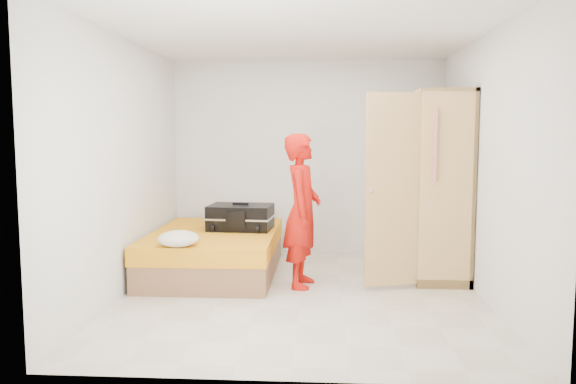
# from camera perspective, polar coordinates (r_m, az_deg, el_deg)

# --- Properties ---
(room) EXTENTS (4.00, 4.02, 2.60)m
(room) POSITION_cam_1_polar(r_m,az_deg,el_deg) (5.57, 1.43, 2.53)
(room) COLOR beige
(room) RESTS_ON ground
(bed) EXTENTS (1.42, 2.02, 0.50)m
(bed) POSITION_cam_1_polar(r_m,az_deg,el_deg) (6.66, -7.43, -6.06)
(bed) COLOR brown
(bed) RESTS_ON ground
(wardrobe) EXTENTS (1.15, 1.35, 2.10)m
(wardrobe) POSITION_cam_1_polar(r_m,az_deg,el_deg) (6.55, 14.51, 0.21)
(wardrobe) COLOR tan
(wardrobe) RESTS_ON ground
(person) EXTENTS (0.45, 0.63, 1.63)m
(person) POSITION_cam_1_polar(r_m,az_deg,el_deg) (5.97, 1.45, -1.90)
(person) COLOR red
(person) RESTS_ON ground
(suitcase) EXTENTS (0.79, 0.61, 0.32)m
(suitcase) POSITION_cam_1_polar(r_m,az_deg,el_deg) (6.68, -4.83, -2.56)
(suitcase) COLOR black
(suitcase) RESTS_ON bed
(round_cushion) EXTENTS (0.41, 0.41, 0.16)m
(round_cushion) POSITION_cam_1_polar(r_m,az_deg,el_deg) (5.78, -11.07, -4.67)
(round_cushion) COLOR white
(round_cushion) RESTS_ON bed
(pillow) EXTENTS (0.57, 0.31, 0.10)m
(pillow) POSITION_cam_1_polar(r_m,az_deg,el_deg) (7.40, -4.90, -2.47)
(pillow) COLOR white
(pillow) RESTS_ON bed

